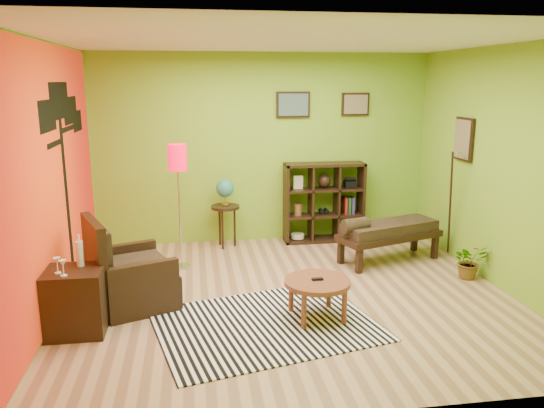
{
  "coord_description": "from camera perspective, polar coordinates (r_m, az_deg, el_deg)",
  "views": [
    {
      "loc": [
        -1.04,
        -5.57,
        2.39
      ],
      "look_at": [
        -0.18,
        0.13,
        1.05
      ],
      "focal_mm": 35.0,
      "sensor_mm": 36.0,
      "label": 1
    }
  ],
  "objects": [
    {
      "name": "ground",
      "position": [
        6.15,
        1.88,
        -9.79
      ],
      "size": [
        5.0,
        5.0,
        0.0
      ],
      "primitive_type": "plane",
      "color": "tan",
      "rests_on": "ground"
    },
    {
      "name": "room_shell",
      "position": [
        5.69,
        1.06,
        7.15
      ],
      "size": [
        5.04,
        4.54,
        2.82
      ],
      "color": "#76AD26",
      "rests_on": "ground"
    },
    {
      "name": "zebra_rug",
      "position": [
        5.46,
        -0.7,
        -12.8
      ],
      "size": [
        2.43,
        2.05,
        0.01
      ],
      "primitive_type": "cube",
      "rotation": [
        0.0,
        0.0,
        0.23
      ],
      "color": "white",
      "rests_on": "ground"
    },
    {
      "name": "coffee_table",
      "position": [
        5.48,
        4.9,
        -8.71
      ],
      "size": [
        0.68,
        0.68,
        0.44
      ],
      "color": "brown",
      "rests_on": "ground"
    },
    {
      "name": "armchair",
      "position": [
        5.97,
        -15.32,
        -7.82
      ],
      "size": [
        1.07,
        1.05,
        1.01
      ],
      "color": "black",
      "rests_on": "ground"
    },
    {
      "name": "side_cabinet",
      "position": [
        5.52,
        -20.33,
        -9.73
      ],
      "size": [
        0.54,
        0.49,
        0.96
      ],
      "color": "black",
      "rests_on": "ground"
    },
    {
      "name": "floor_lamp",
      "position": [
        6.77,
        -10.11,
        3.75
      ],
      "size": [
        0.24,
        0.24,
        1.62
      ],
      "color": "silver",
      "rests_on": "ground"
    },
    {
      "name": "globe_table",
      "position": [
        7.7,
        -5.08,
        0.86
      ],
      "size": [
        0.41,
        0.41,
        1.01
      ],
      "color": "black",
      "rests_on": "ground"
    },
    {
      "name": "cube_shelf",
      "position": [
        8.05,
        5.69,
        0.18
      ],
      "size": [
        1.2,
        0.35,
        1.2
      ],
      "color": "black",
      "rests_on": "ground"
    },
    {
      "name": "bench",
      "position": [
        7.28,
        12.27,
        -2.87
      ],
      "size": [
        1.53,
        0.94,
        0.67
      ],
      "color": "black",
      "rests_on": "ground"
    },
    {
      "name": "potted_plant",
      "position": [
        7.04,
        20.42,
        -6.15
      ],
      "size": [
        0.4,
        0.44,
        0.34
      ],
      "primitive_type": "imported",
      "rotation": [
        0.0,
        0.0,
        -0.01
      ],
      "color": "#26661E",
      "rests_on": "ground"
    }
  ]
}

